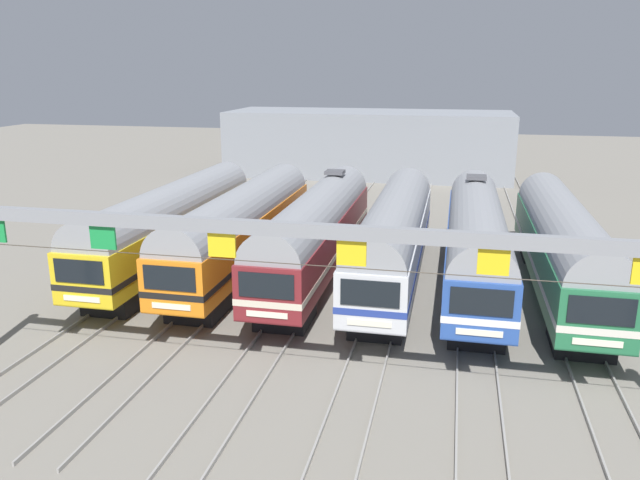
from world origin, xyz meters
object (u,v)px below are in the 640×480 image
Objects in this scene: commuter_train_orange at (243,226)px; commuter_train_maroon at (316,230)px; commuter_train_blue at (476,238)px; catenary_gantry at (285,257)px; commuter_train_yellow at (172,222)px; commuter_train_green at (562,243)px; commuter_train_silver at (394,234)px.

commuter_train_maroon is (4.11, 0.00, 0.00)m from commuter_train_orange.
catenary_gantry is (-6.17, -13.50, 2.66)m from commuter_train_blue.
commuter_train_yellow is 20.56m from commuter_train_green.
commuter_train_blue reaches higher than commuter_train_orange.
commuter_train_blue is (12.34, 0.00, 0.00)m from commuter_train_orange.
commuter_train_yellow is 1.00× the size of commuter_train_green.
commuter_train_orange is 16.45m from commuter_train_green.
commuter_train_silver is (8.22, 0.00, 0.00)m from commuter_train_orange.
commuter_train_yellow is 1.00× the size of commuter_train_maroon.
commuter_train_green is 17.17m from catenary_gantry.
commuter_train_orange is at bearing 114.56° from catenary_gantry.
commuter_train_maroon is 0.70× the size of catenary_gantry.
catenary_gantry is (6.17, -13.49, 2.67)m from commuter_train_orange.
commuter_train_maroon is 8.22m from commuter_train_blue.
commuter_train_orange is at bearing 180.00° from commuter_train_silver.
commuter_train_maroon reaches higher than commuter_train_silver.
commuter_train_orange is 1.00× the size of commuter_train_silver.
catenary_gantry is at bearing -81.34° from commuter_train_maroon.
commuter_train_yellow is 8.22m from commuter_train_maroon.
commuter_train_silver and commuter_train_green have the same top height.
commuter_train_yellow is 0.70× the size of catenary_gantry.
commuter_train_maroon is 13.91m from catenary_gantry.
commuter_train_orange is 0.70× the size of catenary_gantry.
commuter_train_green is (8.22, 0.00, 0.00)m from commuter_train_silver.
commuter_train_maroon is 1.00× the size of commuter_train_silver.
commuter_train_blue is (16.45, 0.00, 0.00)m from commuter_train_yellow.
catenary_gantry is at bearing -65.44° from commuter_train_orange.
commuter_train_orange is 4.11m from commuter_train_maroon.
commuter_train_green is at bearing 52.70° from catenary_gantry.
commuter_train_yellow is 17.17m from catenary_gantry.
commuter_train_silver is at bearing 0.00° from commuter_train_orange.
commuter_train_green is (4.11, -0.00, -0.00)m from commuter_train_blue.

